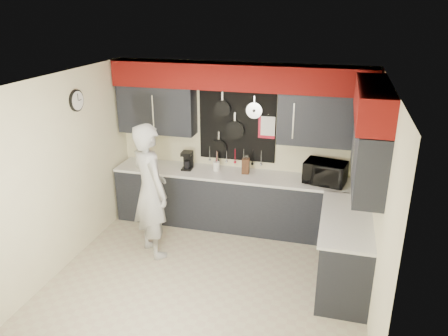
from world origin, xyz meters
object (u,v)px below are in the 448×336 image
(microwave, at_px, (325,172))
(utensil_crock, at_px, (216,166))
(person, at_px, (150,191))
(knife_block, at_px, (246,166))
(coffee_maker, at_px, (187,160))

(microwave, bearing_deg, utensil_crock, -171.71)
(microwave, relative_size, person, 0.31)
(utensil_crock, bearing_deg, microwave, -3.11)
(microwave, bearing_deg, knife_block, -172.35)
(knife_block, xyz_separation_m, person, (-1.11, -1.13, -0.07))
(person, bearing_deg, coffee_maker, -59.01)
(knife_block, height_order, person, person)
(knife_block, distance_m, person, 1.59)
(knife_block, bearing_deg, utensil_crock, 175.13)
(coffee_maker, bearing_deg, microwave, -5.09)
(utensil_crock, relative_size, coffee_maker, 0.48)
(utensil_crock, bearing_deg, person, -118.69)
(utensil_crock, bearing_deg, coffee_maker, -172.96)
(person, bearing_deg, knife_block, -94.74)
(microwave, height_order, knife_block, microwave)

